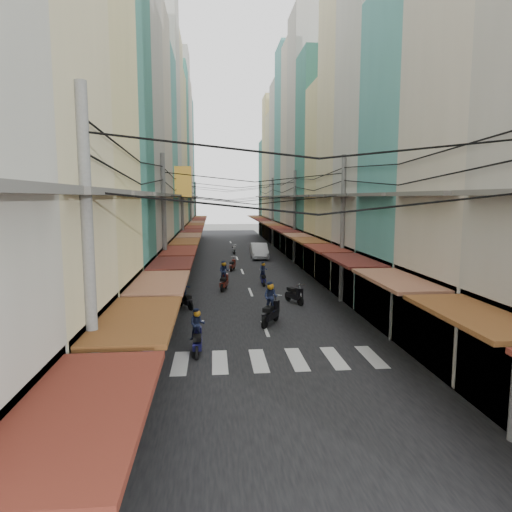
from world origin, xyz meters
TOP-DOWN VIEW (x-y plane):
  - ground at (0.00, 0.00)m, footprint 160.00×160.00m
  - road at (0.00, 20.00)m, footprint 10.00×80.00m
  - sidewalk_left at (-6.50, 20.00)m, footprint 3.00×80.00m
  - sidewalk_right at (6.50, 20.00)m, footprint 3.00×80.00m
  - crosswalk at (-0.00, -6.00)m, footprint 7.55×2.40m
  - building_row_left at (-7.92, 16.56)m, footprint 7.80×67.67m
  - building_row_right at (7.92, 16.45)m, footprint 7.80×68.98m
  - utility_poles at (0.00, 15.01)m, footprint 10.20×66.13m
  - white_car at (2.16, 21.90)m, footprint 5.21×2.15m
  - bicycle at (7.25, -3.00)m, footprint 1.49×0.80m
  - moving_scooters at (-0.89, 4.00)m, footprint 6.39×32.50m
  - parked_scooters at (4.68, -3.92)m, footprint 13.25×14.95m
  - pedestrians at (-4.75, 4.67)m, footprint 14.08×18.20m
  - market_umbrella at (6.71, -0.90)m, footprint 2.18×2.18m
  - traffic_sign at (4.87, -4.23)m, footprint 0.10×0.67m

SIDE VIEW (x-z plane):
  - ground at x=0.00m, z-range 0.00..0.00m
  - white_car at x=2.16m, z-range -0.91..0.91m
  - bicycle at x=7.25m, z-range -0.49..0.49m
  - road at x=0.00m, z-range 0.00..0.02m
  - crosswalk at x=0.00m, z-range 0.02..0.03m
  - sidewalk_left at x=-6.50m, z-range 0.00..0.06m
  - sidewalk_right at x=6.50m, z-range 0.00..0.06m
  - parked_scooters at x=4.68m, z-range -0.03..0.97m
  - moving_scooters at x=-0.89m, z-range -0.47..1.54m
  - pedestrians at x=-4.75m, z-range -0.08..2.14m
  - market_umbrella at x=6.71m, z-range 0.87..3.17m
  - traffic_sign at x=4.87m, z-range 0.71..3.75m
  - utility_poles at x=0.00m, z-range 2.49..10.69m
  - building_row_right at x=7.92m, z-range -1.89..20.71m
  - building_row_left at x=-7.92m, z-range -2.07..21.63m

